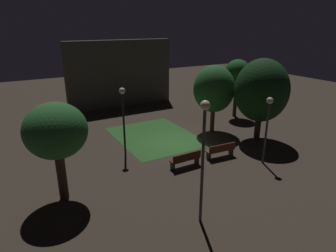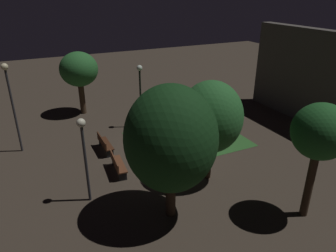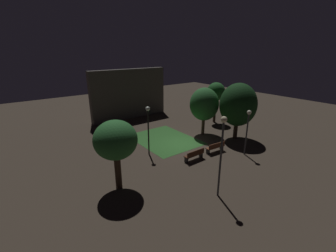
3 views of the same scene
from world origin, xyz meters
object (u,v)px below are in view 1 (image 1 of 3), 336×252
object	(u,v)px
tree_back_left	(56,132)
tree_right_canopy	(237,73)
bench_path_side	(186,159)
tree_lawn_side	(262,91)
bench_front_right	(221,150)
lamp_post_near_wall	(268,118)
tree_back_right	(214,89)
lamp_post_path_center	(123,110)
lamp_post_plaza_east	(203,144)

from	to	relation	value
tree_back_left	tree_right_canopy	size ratio (longest dim) A/B	0.94
bench_path_side	tree_lawn_side	distance (m)	7.17
bench_path_side	bench_front_right	bearing A→B (deg)	0.01
tree_lawn_side	tree_right_canopy	world-z (taller)	tree_lawn_side
bench_path_side	lamp_post_near_wall	size ratio (longest dim) A/B	0.47
tree_back_right	tree_right_canopy	distance (m)	4.57
tree_lawn_side	tree_right_canopy	xyz separation A→B (m)	(2.37, 4.90, 0.26)
tree_right_canopy	lamp_post_path_center	distance (m)	11.53
bench_path_side	tree_back_right	world-z (taller)	tree_back_right
lamp_post_plaza_east	bench_path_side	bearing A→B (deg)	64.19
bench_path_side	lamp_post_near_wall	xyz separation A→B (m)	(4.12, -1.76, 2.20)
lamp_post_path_center	lamp_post_near_wall	bearing A→B (deg)	-37.21
lamp_post_near_wall	lamp_post_path_center	bearing A→B (deg)	142.79
tree_back_left	tree_back_right	xyz separation A→B (m)	(11.27, 3.68, -0.07)
tree_lawn_side	lamp_post_plaza_east	bearing A→B (deg)	-148.31
bench_path_side	lamp_post_plaza_east	distance (m)	5.53
lamp_post_near_wall	lamp_post_path_center	world-z (taller)	lamp_post_path_center
bench_path_side	lamp_post_path_center	xyz separation A→B (m)	(-2.32, 3.12, 2.37)
bench_front_right	lamp_post_near_wall	bearing A→B (deg)	-47.20
tree_right_canopy	lamp_post_near_wall	size ratio (longest dim) A/B	1.25
tree_back_right	bench_path_side	bearing A→B (deg)	-141.41
tree_right_canopy	lamp_post_path_center	bearing A→B (deg)	-165.99
bench_path_side	tree_lawn_side	bearing A→B (deg)	8.90
bench_front_right	tree_back_left	bearing A→B (deg)	179.07
bench_path_side	bench_front_right	xyz separation A→B (m)	(2.48, 0.00, 0.00)
tree_back_right	lamp_post_path_center	bearing A→B (deg)	-174.38
tree_back_right	lamp_post_plaza_east	size ratio (longest dim) A/B	0.97
lamp_post_plaza_east	tree_back_left	bearing A→B (deg)	135.21
tree_back_right	lamp_post_near_wall	distance (m)	5.65
lamp_post_plaza_east	lamp_post_path_center	world-z (taller)	lamp_post_plaza_east
tree_back_left	bench_front_right	bearing A→B (deg)	-0.93
bench_path_side	tree_back_left	distance (m)	7.05
tree_lawn_side	tree_right_canopy	size ratio (longest dim) A/B	1.14
tree_back_right	bench_front_right	bearing A→B (deg)	-121.12
tree_right_canopy	lamp_post_plaza_east	distance (m)	14.89
tree_back_left	tree_back_right	size ratio (longest dim) A/B	0.93
bench_path_side	tree_back_left	xyz separation A→B (m)	(-6.48, 0.15, 2.76)
bench_path_side	tree_lawn_side	xyz separation A→B (m)	(6.47, 1.01, 2.93)
tree_back_left	lamp_post_plaza_east	xyz separation A→B (m)	(4.43, -4.39, 0.12)
tree_right_canopy	tree_back_right	bearing A→B (deg)	-152.73
lamp_post_plaza_east	lamp_post_path_center	xyz separation A→B (m)	(-0.26, 7.37, -0.51)
bench_path_side	tree_right_canopy	size ratio (longest dim) A/B	0.38
lamp_post_near_wall	tree_back_left	bearing A→B (deg)	169.79
lamp_post_path_center	lamp_post_plaza_east	bearing A→B (deg)	-87.94
tree_back_right	tree_right_canopy	size ratio (longest dim) A/B	1.01
tree_back_left	tree_right_canopy	distance (m)	16.37
tree_back_left	lamp_post_path_center	bearing A→B (deg)	35.58
tree_lawn_side	tree_right_canopy	distance (m)	5.44
bench_path_side	lamp_post_path_center	world-z (taller)	lamp_post_path_center
bench_front_right	lamp_post_path_center	world-z (taller)	lamp_post_path_center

